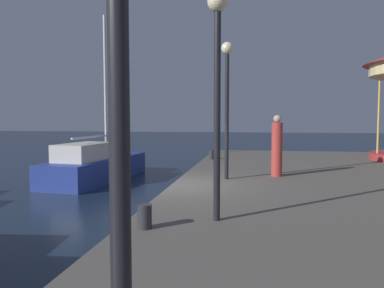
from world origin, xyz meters
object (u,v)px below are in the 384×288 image
at_px(person_by_the_water, 277,147).
at_px(sailboat_blue, 95,165).
at_px(bollard_north, 212,155).
at_px(lamp_post_far_end, 227,85).
at_px(lamp_post_mid_promenade, 217,64).
at_px(bollard_south, 145,216).

bearing_deg(person_by_the_water, sailboat_blue, 159.63).
bearing_deg(bollard_north, person_by_the_water, -60.33).
bearing_deg(bollard_north, lamp_post_far_end, -78.91).
height_order(lamp_post_mid_promenade, person_by_the_water, lamp_post_mid_promenade).
height_order(bollard_south, person_by_the_water, person_by_the_water).
bearing_deg(sailboat_blue, bollard_south, -61.30).
distance_m(sailboat_blue, lamp_post_mid_promenade, 10.44).
height_order(lamp_post_far_end, person_by_the_water, lamp_post_far_end).
relative_size(sailboat_blue, lamp_post_far_end, 1.75).
bearing_deg(lamp_post_far_end, bollard_north, 101.09).
height_order(lamp_post_mid_promenade, lamp_post_far_end, lamp_post_far_end).
distance_m(lamp_post_far_end, bollard_south, 5.93).
distance_m(lamp_post_mid_promenade, bollard_south, 2.88).
distance_m(sailboat_blue, lamp_post_far_end, 7.38).
distance_m(lamp_post_mid_promenade, bollard_north, 10.25).
xyz_separation_m(lamp_post_mid_promenade, lamp_post_far_end, (-0.15, 4.55, 0.03)).
height_order(sailboat_blue, person_by_the_water, sailboat_blue).
distance_m(bollard_south, person_by_the_water, 6.59).
bearing_deg(lamp_post_mid_promenade, bollard_north, 96.89).
height_order(sailboat_blue, lamp_post_mid_promenade, sailboat_blue).
bearing_deg(sailboat_blue, lamp_post_mid_promenade, -53.73).
distance_m(lamp_post_far_end, person_by_the_water, 2.56).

